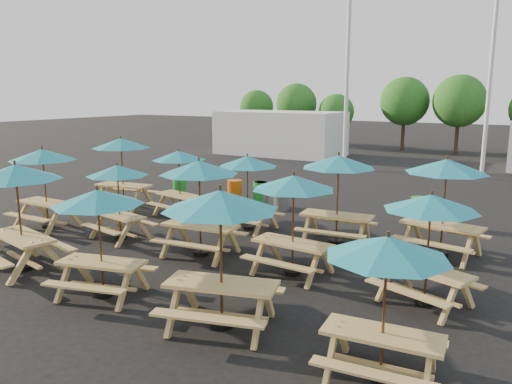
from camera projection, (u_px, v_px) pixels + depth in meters
The scene contains 29 objects.
ground at pixel (228, 240), 13.67m from camera, with size 120.00×120.00×0.00m, color black.
picnic_unit_1 at pixel (43, 160), 14.59m from camera, with size 1.93×1.93×2.39m.
picnic_unit_2 at pixel (121, 148), 17.23m from camera, with size 2.27×2.27×2.47m.
picnic_unit_3 at pixel (16, 180), 11.01m from camera, with size 2.33×2.33×2.45m.
picnic_unit_4 at pixel (118, 176), 13.49m from camera, with size 1.95×1.95×2.08m.
picnic_unit_5 at pixel (179, 160), 16.06m from camera, with size 2.03×2.03×2.17m.
picnic_unit_6 at pixel (98, 205), 9.57m from camera, with size 2.15×2.15×2.18m.
picnic_unit_7 at pixel (199, 174), 12.02m from camera, with size 2.13×2.13×2.40m.
picnic_unit_8 at pixel (247, 167), 14.45m from camera, with size 1.92×1.92×2.20m.
picnic_unit_9 at pixel (220, 210), 8.22m from camera, with size 2.42×2.42×2.43m.
picnic_unit_10 at pixel (293, 189), 10.74m from camera, with size 1.94×1.94×2.26m.
picnic_unit_11 at pixel (338, 168), 12.99m from camera, with size 2.13×2.13×2.41m.
picnic_unit_12 at pixel (387, 257), 6.69m from camera, with size 1.86×1.86×2.12m.
picnic_unit_13 at pixel (431, 210), 9.16m from camera, with size 2.22×2.22×2.17m.
picnic_unit_14 at pixel (446, 173), 11.99m from camera, with size 2.27×2.27×2.44m.
waste_bin_0 at pixel (180, 184), 19.85m from camera, with size 0.54×0.54×0.86m, color #198A25.
waste_bin_1 at pixel (235, 192), 18.20m from camera, with size 0.54×0.54×0.86m, color #CB520B.
waste_bin_2 at pixel (262, 194), 17.85m from camera, with size 0.54×0.54×0.86m, color gray.
waste_bin_3 at pixel (261, 194), 17.84m from camera, with size 0.54×0.54×0.86m, color #198A25.
waste_bin_4 at pixel (282, 198), 17.15m from camera, with size 0.54×0.54×0.86m, color gray.
waste_bin_5 at pixel (419, 211), 15.20m from camera, with size 0.54×0.54×0.86m, color #198A25.
mast_0 at pixel (348, 52), 25.31m from camera, with size 0.20×0.20×12.00m, color silver.
mast_1 at pixel (493, 50), 23.73m from camera, with size 0.20×0.20×12.00m, color silver.
event_tent_0 at pixel (280, 133), 32.58m from camera, with size 8.00×4.00×2.80m, color silver.
tree_0 at pixel (257, 107), 41.46m from camera, with size 2.80×2.80×4.24m.
tree_1 at pixel (296, 104), 38.09m from camera, with size 3.11×3.11×4.72m.
tree_2 at pixel (336, 112), 36.30m from camera, with size 2.59×2.59×3.93m.
tree_3 at pixel (405, 101), 34.72m from camera, with size 3.36×3.36×5.09m.
tree_4 at pixel (459, 101), 32.49m from camera, with size 3.41×3.41×5.17m.
Camera 1 is at (7.39, -10.91, 3.97)m, focal length 35.00 mm.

